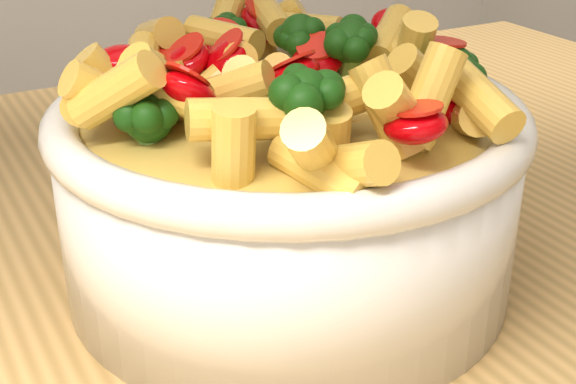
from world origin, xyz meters
name	(u,v)px	position (x,y,z in m)	size (l,w,h in m)	color
table	(241,364)	(0.00, 0.00, 0.80)	(1.20, 0.80, 0.90)	tan
serving_bowl	(288,190)	(0.01, -0.06, 0.96)	(0.28, 0.28, 0.12)	silver
pasta_salad	(288,70)	(0.01, -0.06, 1.03)	(0.22, 0.22, 0.05)	#FFD550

